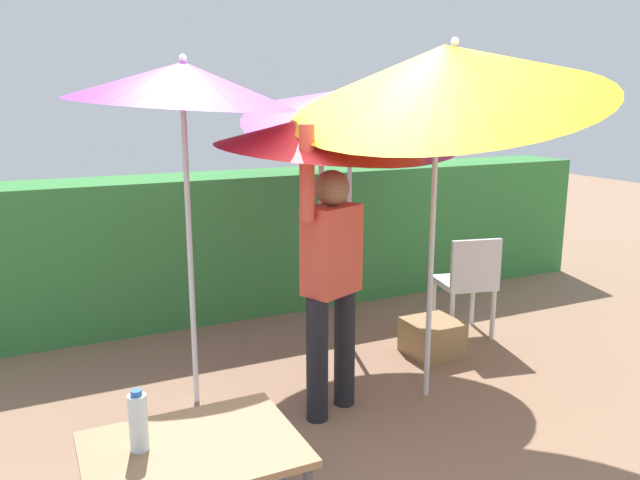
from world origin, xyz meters
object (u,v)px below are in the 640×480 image
Objects in this scene: cooler_box at (225,451)px; bottle_water at (138,422)px; umbrella_yellow at (355,108)px; person_vendor at (331,275)px; umbrella_rainbow at (446,74)px; umbrella_orange at (322,133)px; crate_cardboard at (432,337)px; umbrella_navy at (183,84)px; chair_plastic at (468,280)px; folding_table at (194,467)px.

cooler_box is 1.14m from bottle_water.
person_vendor is at bearing -125.18° from umbrella_yellow.
umbrella_rainbow is 11.35× the size of bottle_water.
umbrella_orange reaches higher than crate_cardboard.
umbrella_navy is 2.91m from chair_plastic.
bottle_water is (-2.12, -2.22, -1.10)m from umbrella_yellow.
umbrella_rainbow reaches higher than person_vendor.
umbrella_yellow is 1.27× the size of person_vendor.
umbrella_rainbow is at bearing 27.07° from bottle_water.
cooler_box is 2.25m from crate_cardboard.
bottle_water is (-0.64, -1.73, -1.26)m from umbrella_navy.
umbrella_rainbow is 5.19× the size of cooler_box.
chair_plastic is (0.95, -0.31, -1.44)m from umbrella_yellow.
crate_cardboard is 3.17m from bottle_water.
person_vendor is at bearing -157.16° from chair_plastic.
person_vendor is 2.11× the size of chair_plastic.
umbrella_yellow is 4.55× the size of cooler_box.
umbrella_navy is 2.23m from bottle_water.
umbrella_orange is 2.34m from bottle_water.
person_vendor reaches higher than folding_table.
umbrella_yellow reaches higher than crate_cardboard.
umbrella_yellow is at bearing 46.33° from bottle_water.
umbrella_orange is 4.96× the size of crate_cardboard.
umbrella_orange reaches higher than person_vendor.
folding_table is 0.28m from bottle_water.
chair_plastic is at bearing 41.29° from umbrella_rainbow.
umbrella_navy is at bearing 75.56° from folding_table.
folding_table is (-2.88, -1.96, 0.14)m from chair_plastic.
bottle_water is at bearing -146.36° from crate_cardboard.
cooler_box is at bearing 54.10° from bottle_water.
person_vendor is at bearing 28.02° from cooler_box.
umbrella_yellow is 3.26m from bottle_water.
umbrella_navy is at bearing 69.58° from bottle_water.
umbrella_rainbow is at bearing -88.92° from umbrella_yellow.
umbrella_navy is 2.36m from folding_table.
chair_plastic is (1.66, 0.70, -0.42)m from person_vendor.
chair_plastic is 3.49m from folding_table.
umbrella_yellow is 1.75m from chair_plastic.
umbrella_yellow is at bearing 18.26° from umbrella_navy.
chair_plastic reaches higher than folding_table.
umbrella_navy is (-0.85, 0.19, 0.31)m from umbrella_orange.
person_vendor is 4.63× the size of crate_cardboard.
umbrella_orange is 0.93m from umbrella_yellow.
crate_cardboard is at bearing -0.57° from umbrella_navy.
folding_table is at bearing -130.34° from umbrella_yellow.
umbrella_rainbow reaches higher than bottle_water.
umbrella_orange reaches higher than cooler_box.
umbrella_orange is (-0.64, 0.44, -0.37)m from umbrella_rainbow.
crate_cardboard is at bearing 54.92° from umbrella_rainbow.
umbrella_rainbow is 2.07m from chair_plastic.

